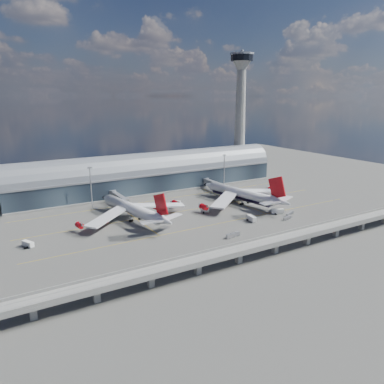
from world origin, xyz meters
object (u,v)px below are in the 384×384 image
service_truck_1 (205,210)px  floodlight_mast_right (224,170)px  airliner_left (134,210)px  airliner_right (243,194)px  service_truck_4 (165,208)px  service_truck_0 (28,244)px  service_truck_5 (175,203)px  cargo_train_0 (233,235)px  cargo_train_1 (290,214)px  cargo_train_2 (287,218)px  service_truck_2 (278,211)px  service_truck_3 (252,219)px  control_tower (240,116)px  floodlight_mast_left (91,186)px

service_truck_1 → floodlight_mast_right: bearing=-15.2°
airliner_left → airliner_right: (73.10, -4.19, -0.14)m
service_truck_4 → service_truck_0: bearing=-166.7°
service_truck_5 → cargo_train_0: service_truck_5 is taller
service_truck_4 → cargo_train_1: size_ratio=0.57×
floodlight_mast_right → cargo_train_2: floodlight_mast_right is taller
floodlight_mast_right → airliner_right: floodlight_mast_right is taller
cargo_train_0 → cargo_train_1: size_ratio=1.00×
service_truck_2 → service_truck_1: bearing=74.4°
service_truck_2 → cargo_train_0: size_ratio=0.91×
floodlight_mast_right → airliner_right: 42.79m
service_truck_4 → service_truck_1: bearing=-41.5°
service_truck_1 → service_truck_3: (13.59, -27.15, 0.09)m
service_truck_0 → service_truck_5: 93.29m
service_truck_1 → service_truck_5: size_ratio=0.86×
service_truck_0 → service_truck_2: service_truck_2 is taller
service_truck_0 → service_truck_5: size_ratio=1.04×
service_truck_0 → service_truck_4: 82.41m
service_truck_3 → service_truck_4: 53.65m
service_truck_1 → service_truck_3: size_ratio=0.84×
control_tower → service_truck_3: control_tower is taller
floodlight_mast_left → service_truck_2: bearing=-36.8°
airliner_left → service_truck_4: size_ratio=14.27×
floodlight_mast_right → service_truck_2: bearing=-97.7°
floodlight_mast_right → service_truck_2: floodlight_mast_right is taller
cargo_train_2 → service_truck_0: bearing=92.3°
airliner_right → service_truck_3: 36.34m
floodlight_mast_left → cargo_train_2: (88.18, -78.60, -12.81)m
service_truck_2 → cargo_train_2: (-2.59, -10.60, -0.59)m
service_truck_3 → cargo_train_0: 27.09m
floodlight_mast_right → airliner_right: size_ratio=0.36×
airliner_right → service_truck_5: (-39.92, 17.29, -4.29)m
service_truck_0 → service_truck_2: size_ratio=0.86×
service_truck_0 → cargo_train_0: size_ratio=0.78×
floodlight_mast_left → floodlight_mast_right: size_ratio=1.00×
service_truck_2 → cargo_train_2: 10.93m
floodlight_mast_left → airliner_left: 38.89m
airliner_right → service_truck_5: 43.72m
control_tower → cargo_train_2: (-46.82, -106.60, -50.82)m
service_truck_2 → airliner_left: bearing=85.6°
service_truck_0 → service_truck_5: (89.98, 24.61, 0.22)m
cargo_train_2 → airliner_right: bearing=18.1°
service_truck_5 → cargo_train_2: size_ratio=0.90×
cargo_train_2 → airliner_left: bearing=75.9°
service_truck_4 → service_truck_5: size_ratio=0.75×
service_truck_0 → service_truck_5: bearing=-12.2°
service_truck_4 → control_tower: bearing=29.5°
service_truck_0 → cargo_train_2: (131.53, -31.39, -0.57)m
floodlight_mast_right → cargo_train_2: size_ratio=3.59×
cargo_train_0 → cargo_train_1: cargo_train_0 is taller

